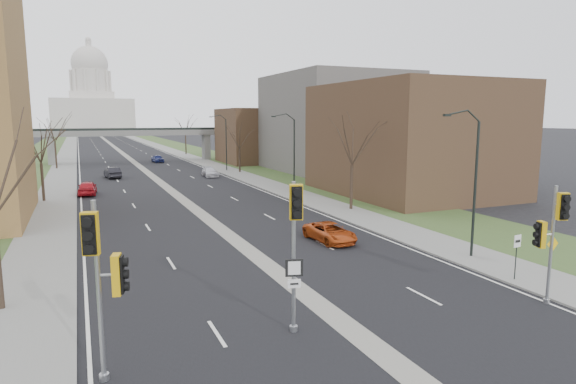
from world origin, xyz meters
TOP-DOWN VIEW (x-y plane):
  - ground at (0.00, 0.00)m, footprint 700.00×700.00m
  - road_surface at (0.00, 150.00)m, footprint 20.00×600.00m
  - median_strip at (0.00, 150.00)m, footprint 1.20×600.00m
  - sidewalk_right at (12.00, 150.00)m, footprint 4.00×600.00m
  - sidewalk_left at (-12.00, 150.00)m, footprint 4.00×600.00m
  - grass_verge_right at (18.00, 150.00)m, footprint 8.00×600.00m
  - grass_verge_left at (-18.00, 150.00)m, footprint 8.00×600.00m
  - commercial_block_near at (24.00, 28.00)m, footprint 16.00×20.00m
  - commercial_block_mid at (28.00, 52.00)m, footprint 18.00×22.00m
  - commercial_block_far at (22.00, 70.00)m, footprint 14.00×14.00m
  - pedestrian_bridge at (0.00, 80.00)m, footprint 34.00×3.00m
  - capitol at (0.00, 320.00)m, footprint 48.00×42.00m
  - streetlight_near at (10.99, 6.00)m, footprint 2.61×0.20m
  - streetlight_mid at (10.99, 32.00)m, footprint 2.61×0.20m
  - streetlight_far at (10.99, 58.00)m, footprint 2.61×0.20m
  - tree_left_b at (-13.00, 38.00)m, footprint 6.75×6.75m
  - tree_left_c at (-13.00, 72.00)m, footprint 7.65×7.65m
  - tree_right_a at (13.00, 22.00)m, footprint 7.20×7.20m
  - tree_right_b at (13.00, 55.00)m, footprint 6.30×6.30m
  - tree_right_c at (13.00, 95.00)m, footprint 7.65×7.65m
  - signal_pole_left at (-9.03, -0.07)m, footprint 1.26×0.98m
  - signal_pole_median at (-2.24, 0.72)m, footprint 0.78×1.00m
  - signal_pole_right at (9.32, -1.03)m, footprint 0.90×1.20m
  - speed_limit_sign at (10.66, 1.84)m, footprint 0.51×0.07m
  - warning_sign at (12.98, 1.63)m, footprint 0.82×0.06m
  - car_left_near at (-8.91, 40.99)m, footprint 2.17×4.70m
  - car_left_far at (-5.38, 55.58)m, footprint 2.18×4.79m
  - car_right_near at (5.83, 12.80)m, footprint 2.37×4.67m
  - car_right_mid at (7.51, 51.88)m, footprint 2.05×4.61m
  - car_right_far at (4.06, 77.71)m, footprint 2.13×4.28m

SIDE VIEW (x-z plane):
  - ground at x=0.00m, z-range 0.00..0.00m
  - median_strip at x=0.00m, z-range -0.01..0.01m
  - road_surface at x=0.00m, z-range 0.00..0.01m
  - grass_verge_right at x=18.00m, z-range 0.00..0.10m
  - grass_verge_left at x=-18.00m, z-range 0.00..0.10m
  - sidewalk_right at x=12.00m, z-range 0.00..0.12m
  - sidewalk_left at x=-12.00m, z-range 0.00..0.12m
  - car_right_near at x=5.83m, z-range 0.00..1.27m
  - car_right_mid at x=7.51m, z-range 0.00..1.32m
  - car_right_far at x=4.06m, z-range 0.00..1.40m
  - car_left_far at x=-5.38m, z-range 0.00..1.52m
  - car_left_near at x=-8.91m, z-range 0.00..1.56m
  - warning_sign at x=12.98m, z-range 0.43..2.52m
  - speed_limit_sign at x=10.66m, z-range 0.56..2.90m
  - signal_pole_right at x=9.32m, z-range 0.83..6.24m
  - signal_pole_left at x=-9.03m, z-range 0.91..6.77m
  - signal_pole_median at x=-2.24m, z-range 1.17..7.14m
  - pedestrian_bridge at x=0.00m, z-range 1.62..8.07m
  - commercial_block_far at x=22.00m, z-range 0.00..10.00m
  - tree_right_b at x=13.00m, z-range 1.71..9.93m
  - commercial_block_near at x=24.00m, z-range 0.00..12.00m
  - tree_left_b at x=-13.00m, z-range 1.82..10.63m
  - tree_right_a at x=13.00m, z-range 1.94..11.34m
  - streetlight_near at x=10.99m, z-range 2.60..11.30m
  - streetlight_mid at x=10.99m, z-range 2.60..11.30m
  - streetlight_far at x=10.99m, z-range 2.60..11.30m
  - tree_left_c at x=-13.00m, z-range 2.05..12.04m
  - tree_right_c at x=13.00m, z-range 2.05..12.04m
  - commercial_block_mid at x=28.00m, z-range 0.00..15.00m
  - capitol at x=0.00m, z-range -9.28..46.47m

